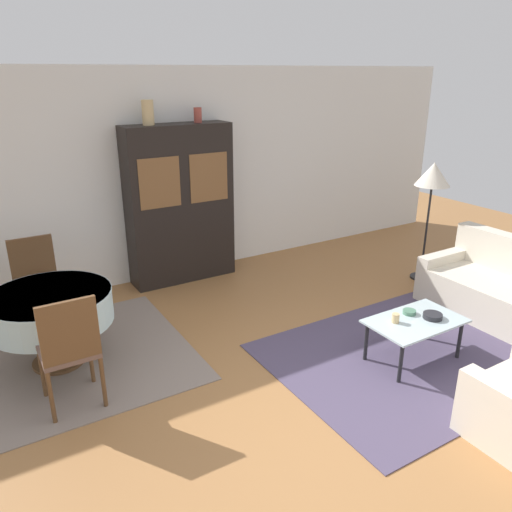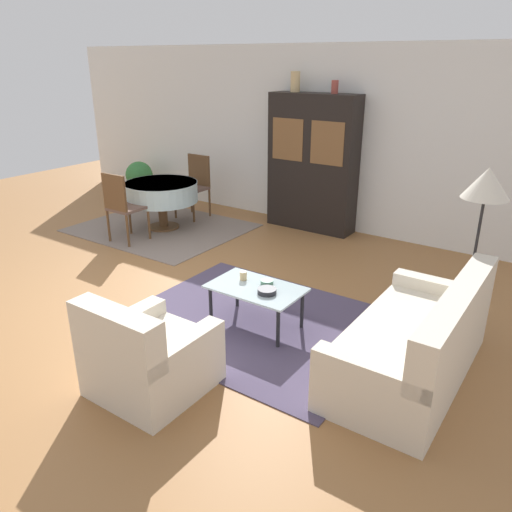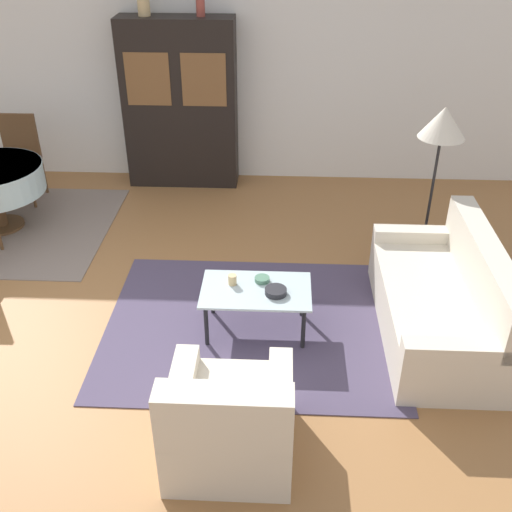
# 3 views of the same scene
# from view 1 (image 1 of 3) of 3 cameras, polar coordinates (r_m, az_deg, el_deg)

# --- Properties ---
(ground_plane) EXTENTS (14.00, 14.00, 0.00)m
(ground_plane) POSITION_cam_1_polar(r_m,az_deg,el_deg) (4.20, 8.01, -18.69)
(ground_plane) COLOR #9E6B3D
(wall_back) EXTENTS (10.00, 0.06, 2.70)m
(wall_back) POSITION_cam_1_polar(r_m,az_deg,el_deg) (6.59, -11.75, 8.77)
(wall_back) COLOR white
(wall_back) RESTS_ON ground_plane
(area_rug) EXTENTS (2.52, 2.05, 0.01)m
(area_rug) POSITION_cam_1_polar(r_m,az_deg,el_deg) (5.18, 16.50, -11.02)
(area_rug) COLOR #4C425B
(area_rug) RESTS_ON ground_plane
(dining_rug) EXTENTS (2.48, 2.06, 0.01)m
(dining_rug) POSITION_cam_1_polar(r_m,az_deg,el_deg) (5.22, -21.84, -11.42)
(dining_rug) COLOR gray
(dining_rug) RESTS_ON ground_plane
(couch) EXTENTS (0.87, 1.81, 0.87)m
(couch) POSITION_cam_1_polar(r_m,az_deg,el_deg) (6.23, 26.97, -3.87)
(couch) COLOR beige
(couch) RESTS_ON ground_plane
(coffee_table) EXTENTS (0.91, 0.56, 0.42)m
(coffee_table) POSITION_cam_1_polar(r_m,az_deg,el_deg) (4.99, 17.72, -7.44)
(coffee_table) COLOR black
(coffee_table) RESTS_ON area_rug
(display_cabinet) EXTENTS (1.36, 0.41, 2.03)m
(display_cabinet) POSITION_cam_1_polar(r_m,az_deg,el_deg) (6.52, -8.67, 5.83)
(display_cabinet) COLOR black
(display_cabinet) RESTS_ON ground_plane
(dining_table) EXTENTS (1.12, 1.12, 0.72)m
(dining_table) POSITION_cam_1_polar(r_m,az_deg,el_deg) (4.98, -22.40, -5.59)
(dining_table) COLOR brown
(dining_table) RESTS_ON dining_rug
(dining_chair_near) EXTENTS (0.44, 0.44, 1.01)m
(dining_chair_near) POSITION_cam_1_polar(r_m,az_deg,el_deg) (4.29, -20.57, -9.63)
(dining_chair_near) COLOR brown
(dining_chair_near) RESTS_ON dining_rug
(dining_chair_far) EXTENTS (0.44, 0.44, 1.01)m
(dining_chair_far) POSITION_cam_1_polar(r_m,az_deg,el_deg) (5.70, -23.77, -2.52)
(dining_chair_far) COLOR brown
(dining_chair_far) RESTS_ON dining_rug
(floor_lamp) EXTENTS (0.44, 0.44, 1.56)m
(floor_lamp) POSITION_cam_1_polar(r_m,az_deg,el_deg) (6.74, 19.55, 8.33)
(floor_lamp) COLOR black
(floor_lamp) RESTS_ON ground_plane
(cup) EXTENTS (0.07, 0.07, 0.09)m
(cup) POSITION_cam_1_polar(r_m,az_deg,el_deg) (4.86, 15.66, -6.85)
(cup) COLOR tan
(cup) RESTS_ON coffee_table
(bowl) EXTENTS (0.18, 0.18, 0.05)m
(bowl) POSITION_cam_1_polar(r_m,az_deg,el_deg) (5.05, 19.53, -6.47)
(bowl) COLOR #232328
(bowl) RESTS_ON coffee_table
(bowl_small) EXTENTS (0.13, 0.13, 0.04)m
(bowl_small) POSITION_cam_1_polar(r_m,az_deg,el_deg) (5.07, 17.12, -6.14)
(bowl_small) COLOR #4C7A60
(bowl_small) RESTS_ON coffee_table
(vase_tall) EXTENTS (0.14, 0.14, 0.29)m
(vase_tall) POSITION_cam_1_polar(r_m,az_deg,el_deg) (6.22, -12.26, 15.73)
(vase_tall) COLOR tan
(vase_tall) RESTS_ON display_cabinet
(vase_short) EXTENTS (0.10, 0.10, 0.18)m
(vase_short) POSITION_cam_1_polar(r_m,az_deg,el_deg) (6.46, -6.67, 15.72)
(vase_short) COLOR #9E4238
(vase_short) RESTS_ON display_cabinet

